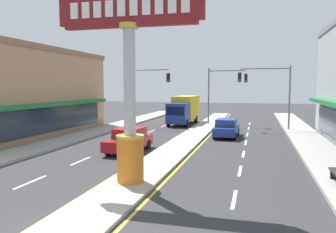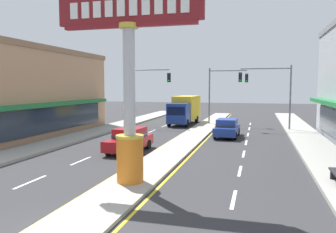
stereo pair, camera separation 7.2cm
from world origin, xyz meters
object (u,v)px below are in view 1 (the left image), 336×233
storefront_left (13,92)px  sedan_near_right_lane (226,128)px  district_sign (130,85)px  sedan_far_right_lane (129,140)px  traffic_light_median_far (222,87)px  box_truck_near_left_lane (184,109)px  traffic_light_left_side (142,86)px  traffic_light_right_side (270,86)px

storefront_left → sedan_near_right_lane: size_ratio=4.52×
district_sign → sedan_far_right_lane: (-2.76, 6.92, -3.49)m
traffic_light_median_far → sedan_far_right_lane: (-4.27, -16.76, -3.41)m
storefront_left → sedan_near_right_lane: (17.67, 3.71, -2.96)m
storefront_left → box_truck_near_left_lane: (12.21, 12.39, -2.06)m
box_truck_near_left_lane → district_sign: bearing=-83.5°
traffic_light_left_side → traffic_light_median_far: same height
traffic_light_right_side → box_truck_near_left_lane: bearing=159.9°
traffic_light_left_side → sedan_near_right_lane: (9.11, -4.88, -3.46)m
traffic_light_median_far → box_truck_near_left_lane: traffic_light_median_far is taller
sedan_near_right_lane → district_sign: bearing=-100.5°
sedan_near_right_lane → box_truck_near_left_lane: size_ratio=0.62×
district_sign → sedan_far_right_lane: size_ratio=1.83×
traffic_light_left_side → sedan_near_right_lane: traffic_light_left_side is taller
sedan_near_right_lane → storefront_left: bearing=-168.1°
sedan_far_right_lane → box_truck_near_left_lane: bearing=89.8°
district_sign → traffic_light_right_side: size_ratio=1.29×
storefront_left → traffic_light_left_side: (8.56, 8.60, 0.50)m
storefront_left → traffic_light_left_side: size_ratio=3.17×
traffic_light_right_side → traffic_light_median_far: bearing=144.5°
traffic_light_left_side → district_sign: bearing=-72.2°
district_sign → storefront_left: (-14.91, 11.15, -0.53)m
storefront_left → district_sign: bearing=-36.8°
traffic_light_right_side → traffic_light_median_far: same height
traffic_light_right_side → box_truck_near_left_lane: (-9.05, 3.31, -2.55)m
traffic_light_right_side → sedan_far_right_lane: 16.49m
traffic_light_left_side → box_truck_near_left_lane: (3.65, 3.79, -2.55)m
district_sign → traffic_light_right_side: district_sign is taller
traffic_light_left_side → traffic_light_right_side: same height
traffic_light_left_side → box_truck_near_left_lane: bearing=46.1°
sedan_far_right_lane → box_truck_near_left_lane: (0.06, 16.62, 0.91)m
traffic_light_left_side → sedan_far_right_lane: size_ratio=1.42×
traffic_light_right_side → storefront_left: bearing=-156.9°
traffic_light_median_far → storefront_left: bearing=-142.7°
box_truck_near_left_lane → traffic_light_left_side: bearing=-133.9°
district_sign → traffic_light_left_side: (-6.35, 19.75, -0.03)m
district_sign → traffic_light_right_side: (6.35, 20.23, -0.03)m
traffic_light_left_side → sedan_far_right_lane: (3.59, -12.83, -3.46)m
storefront_left → traffic_light_median_far: storefront_left is taller
storefront_left → box_truck_near_left_lane: storefront_left is taller
storefront_left → box_truck_near_left_lane: 17.52m
storefront_left → box_truck_near_left_lane: bearing=45.4°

